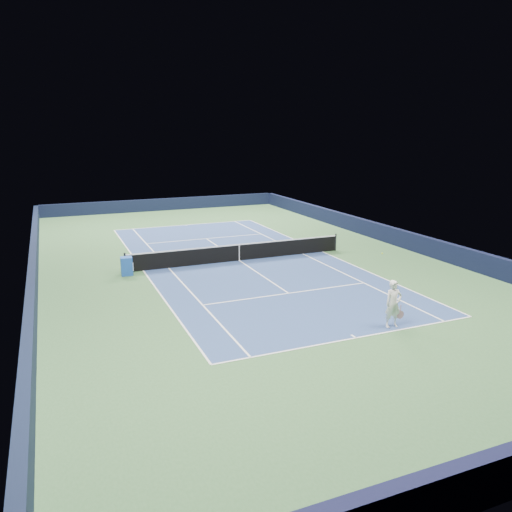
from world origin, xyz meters
name	(u,v)px	position (x,y,z in m)	size (l,w,h in m)	color
ground	(239,261)	(0.00, 0.00, 0.00)	(40.00, 40.00, 0.00)	#345B31
wall_far	(163,204)	(0.00, 19.82, 0.55)	(22.00, 0.35, 1.10)	black
wall_right	(394,236)	(10.82, 0.00, 0.55)	(0.35, 40.00, 1.10)	#101532
wall_left	(33,272)	(-10.82, 0.00, 0.55)	(0.35, 40.00, 1.10)	black
court_surface	(239,261)	(0.00, 0.00, 0.00)	(10.97, 23.77, 0.01)	navy
baseline_far	(186,225)	(0.00, 11.88, 0.01)	(10.97, 0.08, 0.00)	white
baseline_near	(356,338)	(0.00, -11.88, 0.01)	(10.97, 0.08, 0.00)	white
sideline_doubles_right	(322,252)	(5.49, 0.00, 0.01)	(0.08, 23.77, 0.00)	white
sideline_doubles_left	(143,271)	(-5.49, 0.00, 0.01)	(0.08, 23.77, 0.00)	white
sideline_singles_right	(303,254)	(4.12, 0.00, 0.01)	(0.08, 23.77, 0.00)	white
sideline_singles_left	(169,268)	(-4.12, 0.00, 0.01)	(0.08, 23.77, 0.00)	white
service_line_far	(206,239)	(0.00, 6.40, 0.01)	(8.23, 0.08, 0.00)	white
service_line_near	(289,293)	(0.00, -6.40, 0.01)	(8.23, 0.08, 0.00)	white
center_service_line	(239,260)	(0.00, 0.00, 0.01)	(0.08, 12.80, 0.00)	white
center_mark_far	(186,225)	(0.00, 11.73, 0.01)	(0.08, 0.30, 0.00)	white
center_mark_near	(354,336)	(0.00, -11.73, 0.01)	(0.08, 0.30, 0.00)	white
tennis_net	(239,252)	(0.00, 0.00, 0.50)	(12.90, 0.10, 1.07)	black
sponsor_cube	(127,266)	(-6.40, -0.48, 0.48)	(0.62, 0.57, 0.95)	#1C4BAB
tennis_player	(393,304)	(1.87, -11.51, 0.92)	(0.84, 1.29, 2.68)	white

